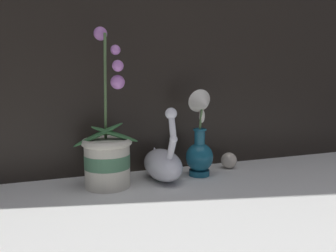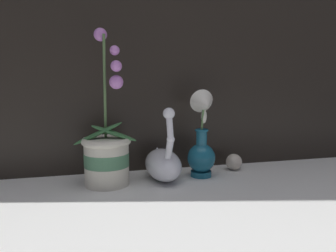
{
  "view_description": "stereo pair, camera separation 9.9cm",
  "coord_description": "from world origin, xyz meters",
  "px_view_note": "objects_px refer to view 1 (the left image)",
  "views": [
    {
      "loc": [
        -0.36,
        -0.79,
        0.31
      ],
      "look_at": [
        -0.03,
        0.13,
        0.17
      ],
      "focal_mm": 35.0,
      "sensor_mm": 36.0,
      "label": 1
    },
    {
      "loc": [
        -0.27,
        -0.82,
        0.31
      ],
      "look_at": [
        -0.03,
        0.13,
        0.17
      ],
      "focal_mm": 35.0,
      "sensor_mm": 36.0,
      "label": 2
    }
  ],
  "objects_px": {
    "swan_figurine": "(163,163)",
    "orchid_potted_plant": "(107,155)",
    "glass_sphere": "(229,160)",
    "blue_vase": "(200,143)"
  },
  "relations": [
    {
      "from": "orchid_potted_plant",
      "to": "glass_sphere",
      "type": "height_order",
      "value": "orchid_potted_plant"
    },
    {
      "from": "blue_vase",
      "to": "glass_sphere",
      "type": "bearing_deg",
      "value": 20.25
    },
    {
      "from": "glass_sphere",
      "to": "swan_figurine",
      "type": "bearing_deg",
      "value": -170.16
    },
    {
      "from": "swan_figurine",
      "to": "blue_vase",
      "type": "height_order",
      "value": "blue_vase"
    },
    {
      "from": "orchid_potted_plant",
      "to": "glass_sphere",
      "type": "relative_size",
      "value": 8.09
    },
    {
      "from": "swan_figurine",
      "to": "orchid_potted_plant",
      "type": "bearing_deg",
      "value": -176.36
    },
    {
      "from": "orchid_potted_plant",
      "to": "blue_vase",
      "type": "height_order",
      "value": "orchid_potted_plant"
    },
    {
      "from": "orchid_potted_plant",
      "to": "swan_figurine",
      "type": "xyz_separation_m",
      "value": [
        0.17,
        0.01,
        -0.04
      ]
    },
    {
      "from": "blue_vase",
      "to": "swan_figurine",
      "type": "bearing_deg",
      "value": 177.94
    },
    {
      "from": "blue_vase",
      "to": "glass_sphere",
      "type": "height_order",
      "value": "blue_vase"
    }
  ]
}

